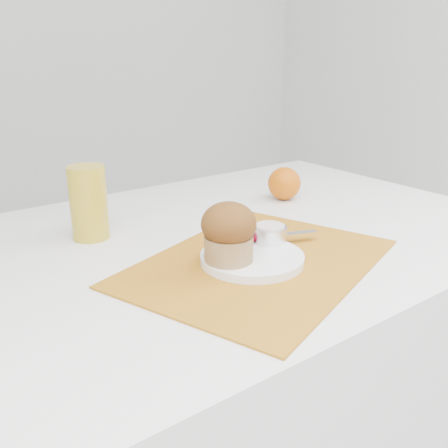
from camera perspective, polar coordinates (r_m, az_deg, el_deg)
table at (r=1.18m, az=0.19°, el=-18.31°), size 1.20×0.80×0.75m
placemat at (r=0.86m, az=4.02°, el=-4.39°), size 0.54×0.47×0.00m
plate at (r=0.85m, az=3.22°, el=-3.91°), size 0.19×0.19×0.01m
ramekin at (r=0.91m, az=5.24°, el=-1.10°), size 0.06×0.06×0.03m
cream at (r=0.90m, az=5.26°, el=-0.29°), size 0.06×0.06×0.01m
raspberry_near at (r=0.89m, az=2.92°, el=-1.67°), size 0.02×0.02×0.02m
raspberry_far at (r=0.90m, az=3.90°, el=-1.60°), size 0.02×0.02×0.02m
butter_knife at (r=0.93m, az=5.45°, el=-1.38°), size 0.17×0.08×0.00m
orange at (r=1.22m, az=6.90°, el=4.62°), size 0.08×0.08×0.08m
juice_glass at (r=0.98m, az=-15.22°, el=2.36°), size 0.08×0.08×0.14m
muffin at (r=0.81m, az=0.54°, el=-0.87°), size 0.09×0.09×0.10m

